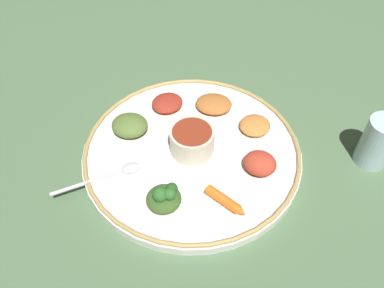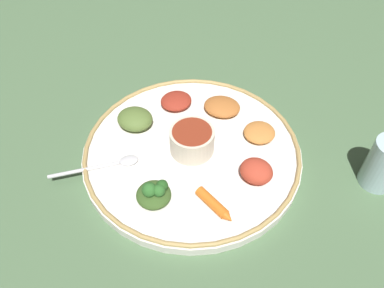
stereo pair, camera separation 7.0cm
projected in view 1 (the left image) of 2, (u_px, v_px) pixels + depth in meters
ground_plane at (192, 156)px, 0.73m from camera, size 2.40×2.40×0.00m
platter at (192, 153)px, 0.72m from camera, size 0.40×0.40×0.02m
platter_rim at (192, 148)px, 0.71m from camera, size 0.40×0.40×0.01m
center_bowl at (192, 140)px, 0.69m from camera, size 0.08×0.08×0.05m
spoon at (111, 174)px, 0.67m from camera, size 0.11×0.13×0.01m
greens_pile at (164, 197)px, 0.62m from camera, size 0.07×0.07×0.04m
carrot_near_spoon at (226, 201)px, 0.63m from camera, size 0.08×0.04×0.02m
mound_chickpea at (214, 104)px, 0.78m from camera, size 0.09×0.08×0.02m
mound_beet at (167, 103)px, 0.78m from camera, size 0.08×0.08×0.02m
mound_collards at (130, 125)px, 0.73m from camera, size 0.08×0.08×0.03m
mound_squash at (255, 125)px, 0.74m from camera, size 0.08×0.08×0.02m
mound_berbere_red at (260, 163)px, 0.67m from camera, size 0.06×0.05×0.03m
drinking_glass at (377, 144)px, 0.69m from camera, size 0.06×0.06×0.10m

